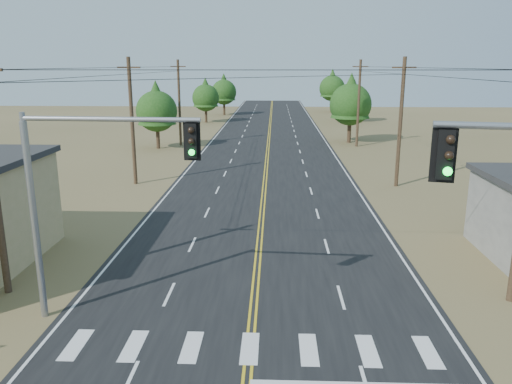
{
  "coord_description": "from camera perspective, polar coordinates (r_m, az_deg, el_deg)",
  "views": [
    {
      "loc": [
        0.78,
        -7.11,
        9.38
      ],
      "look_at": [
        -0.09,
        15.91,
        3.5
      ],
      "focal_mm": 35.0,
      "sensor_mm": 36.0,
      "label": 1
    }
  ],
  "objects": [
    {
      "name": "utility_pole_left_mid",
      "position": [
        40.93,
        -13.99,
        7.92
      ],
      "size": [
        1.8,
        0.3,
        10.0
      ],
      "color": "#4C3826",
      "rests_on": "ground"
    },
    {
      "name": "tree_right_mid",
      "position": [
        86.74,
        11.12,
        10.74
      ],
      "size": [
        4.28,
        4.28,
        7.13
      ],
      "color": "#3F2D1E",
      "rests_on": "ground"
    },
    {
      "name": "tree_right_near",
      "position": [
        62.97,
        10.77,
        10.27
      ],
      "size": [
        5.1,
        5.1,
        8.51
      ],
      "color": "#3F2D1E",
      "rests_on": "ground"
    },
    {
      "name": "utility_pole_right_far",
      "position": [
        60.05,
        11.65,
        9.96
      ],
      "size": [
        1.8,
        0.3,
        10.0
      ],
      "color": "#4C3826",
      "rests_on": "ground"
    },
    {
      "name": "utility_pole_right_mid",
      "position": [
        40.52,
        16.18,
        7.72
      ],
      "size": [
        1.8,
        0.3,
        10.0
      ],
      "color": "#4C3826",
      "rests_on": "ground"
    },
    {
      "name": "utility_pole_left_far",
      "position": [
        60.33,
        -8.76,
        10.11
      ],
      "size": [
        1.8,
        0.3,
        10.0
      ],
      "color": "#4C3826",
      "rests_on": "ground"
    },
    {
      "name": "tree_left_near",
      "position": [
        58.49,
        -11.31,
        9.51
      ],
      "size": [
        4.66,
        4.66,
        7.76
      ],
      "color": "#3F2D1E",
      "rests_on": "ground"
    },
    {
      "name": "tree_left_far",
      "position": [
        97.21,
        -3.69,
        11.6
      ],
      "size": [
        4.73,
        4.73,
        7.89
      ],
      "color": "#3F2D1E",
      "rests_on": "ground"
    },
    {
      "name": "road",
      "position": [
        38.28,
        0.93,
        0.15
      ],
      "size": [
        15.0,
        200.0,
        0.02
      ],
      "primitive_type": "cube",
      "color": "black",
      "rests_on": "ground"
    },
    {
      "name": "tree_left_mid",
      "position": [
        84.66,
        -5.79,
        10.97
      ],
      "size": [
        4.45,
        4.45,
        7.42
      ],
      "color": "#3F2D1E",
      "rests_on": "ground"
    },
    {
      "name": "tree_right_far",
      "position": [
        104.99,
        8.7,
        11.93
      ],
      "size": [
        5.19,
        5.19,
        8.66
      ],
      "color": "#3F2D1E",
      "rests_on": "ground"
    },
    {
      "name": "signal_mast_left",
      "position": [
        18.81,
        -19.58,
        0.86
      ],
      "size": [
        6.42,
        0.79,
        7.8
      ],
      "rotation": [
        0.0,
        0.0,
        -0.06
      ],
      "color": "gray",
      "rests_on": "ground"
    }
  ]
}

